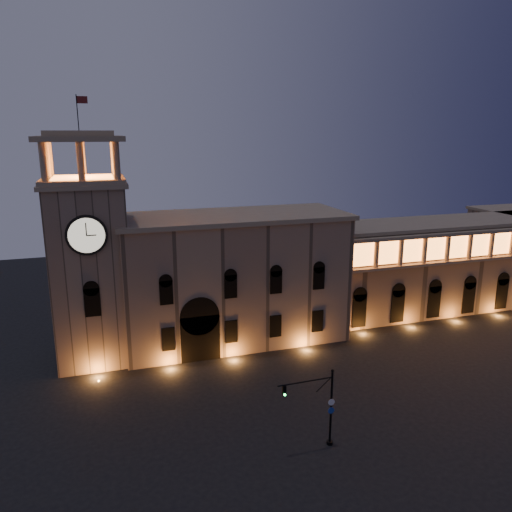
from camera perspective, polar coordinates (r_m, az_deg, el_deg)
ground at (r=53.75m, az=6.13°, el=-17.81°), size 160.00×160.00×0.00m
government_building at (r=68.57m, az=-2.62°, el=-2.51°), size 30.80×12.80×17.60m
clock_tower at (r=64.56m, az=-18.43°, el=-0.85°), size 9.80×9.80×32.40m
colonnade_wing at (r=85.58m, az=19.64°, el=-0.96°), size 40.60×11.50×14.50m
traffic_light at (r=47.60m, az=7.53°, el=-16.76°), size 5.57×0.59×7.64m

